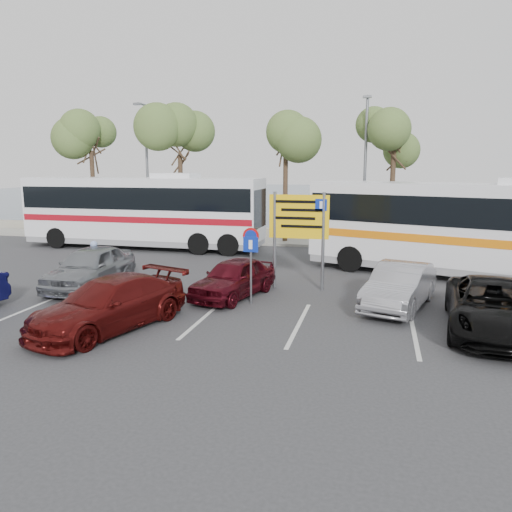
% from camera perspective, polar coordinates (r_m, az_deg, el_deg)
% --- Properties ---
extents(ground, '(120.00, 120.00, 0.00)m').
position_cam_1_polar(ground, '(15.93, -0.60, -6.26)').
color(ground, '#323234').
rests_on(ground, ground).
extents(kerb_strip, '(44.00, 2.40, 0.15)m').
position_cam_1_polar(kerb_strip, '(29.38, 6.19, 1.50)').
color(kerb_strip, '#99968B').
rests_on(kerb_strip, ground).
extents(seawall, '(48.00, 0.80, 0.60)m').
position_cam_1_polar(seawall, '(31.31, 6.69, 2.45)').
color(seawall, '#9E967E').
rests_on(seawall, ground).
extents(sea, '(140.00, 140.00, 0.00)m').
position_cam_1_polar(sea, '(75.02, 10.92, 6.65)').
color(sea, '#415969').
rests_on(sea, ground).
extents(tree_far_left, '(3.20, 3.20, 7.60)m').
position_cam_1_polar(tree_far_left, '(33.89, -18.40, 12.82)').
color(tree_far_left, '#382619').
rests_on(tree_far_left, kerb_strip).
extents(tree_left, '(3.20, 3.20, 7.20)m').
position_cam_1_polar(tree_left, '(31.14, -8.72, 12.88)').
color(tree_left, '#382619').
rests_on(tree_left, kerb_strip).
extents(tree_mid, '(3.20, 3.20, 8.00)m').
position_cam_1_polar(tree_mid, '(29.35, 3.45, 14.42)').
color(tree_mid, '#382619').
rests_on(tree_mid, kerb_strip).
extents(tree_right, '(3.20, 3.20, 7.40)m').
position_cam_1_polar(tree_right, '(28.84, 15.57, 13.17)').
color(tree_right, '#382619').
rests_on(tree_right, kerb_strip).
extents(street_lamp_left, '(0.45, 1.15, 8.01)m').
position_cam_1_polar(street_lamp_left, '(31.49, -12.41, 10.18)').
color(street_lamp_left, slate).
rests_on(street_lamp_left, kerb_strip).
extents(street_lamp_right, '(0.45, 1.15, 8.01)m').
position_cam_1_polar(street_lamp_right, '(28.32, 12.36, 10.19)').
color(street_lamp_right, slate).
rests_on(street_lamp_right, kerb_strip).
extents(direction_sign, '(2.20, 0.12, 3.60)m').
position_cam_1_polar(direction_sign, '(18.32, 4.93, 3.65)').
color(direction_sign, slate).
rests_on(direction_sign, ground).
extents(sign_no_stop, '(0.60, 0.08, 2.35)m').
position_cam_1_polar(sign_no_stop, '(17.97, -0.58, 0.81)').
color(sign_no_stop, slate).
rests_on(sign_no_stop, ground).
extents(sign_parking, '(0.50, 0.07, 2.25)m').
position_cam_1_polar(sign_parking, '(16.37, -0.60, -0.51)').
color(sign_parking, slate).
rests_on(sign_parking, ground).
extents(lane_markings, '(12.02, 4.20, 0.01)m').
position_cam_1_polar(lane_markings, '(15.33, -5.70, -6.96)').
color(lane_markings, silver).
rests_on(lane_markings, ground).
extents(coach_bus_left, '(13.33, 2.95, 4.15)m').
position_cam_1_polar(coach_bus_left, '(28.38, -12.74, 4.76)').
color(coach_bus_left, white).
rests_on(coach_bus_left, ground).
extents(coach_bus_right, '(13.33, 6.86, 4.09)m').
position_cam_1_polar(coach_bus_right, '(21.77, 23.48, 2.48)').
color(coach_bus_right, white).
rests_on(coach_bus_right, ground).
extents(car_silver_a, '(2.00, 4.67, 1.57)m').
position_cam_1_polar(car_silver_a, '(19.68, -18.42, -1.23)').
color(car_silver_a, gray).
rests_on(car_silver_a, ground).
extents(car_maroon, '(3.50, 5.33, 1.44)m').
position_cam_1_polar(car_maroon, '(14.60, -16.42, -5.30)').
color(car_maroon, '#520F0D').
rests_on(car_maroon, ground).
extents(car_red, '(2.57, 4.28, 1.36)m').
position_cam_1_polar(car_red, '(17.41, -2.58, -2.51)').
color(car_red, '#480A13').
rests_on(car_red, ground).
extents(suv_black, '(2.94, 5.46, 1.46)m').
position_cam_1_polar(suv_black, '(15.15, 25.61, -5.31)').
color(suv_black, black).
rests_on(suv_black, ground).
extents(car_silver_b, '(2.64, 4.58, 1.43)m').
position_cam_1_polar(car_silver_b, '(16.75, 16.10, -3.32)').
color(car_silver_b, '#99999E').
rests_on(car_silver_b, ground).
extents(pedestrian_near, '(0.61, 0.41, 1.63)m').
position_cam_1_polar(pedestrian_near, '(20.74, -17.92, -0.54)').
color(pedestrian_near, '#95A9D9').
rests_on(pedestrian_near, ground).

